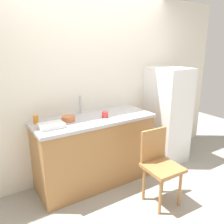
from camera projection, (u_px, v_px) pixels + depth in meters
ground_plane at (132, 202)px, 2.85m from camera, size 8.00×8.00×0.00m
back_wall at (91, 87)px, 3.30m from camera, size 4.80×0.10×2.53m
cabinet_base at (95, 152)px, 3.17m from camera, size 1.55×0.60×0.90m
countertop at (94, 119)px, 3.04m from camera, size 1.59×0.64×0.04m
faucet at (80, 105)px, 3.17m from camera, size 0.02×0.02×0.25m
refrigerator at (167, 115)px, 3.77m from camera, size 0.52×0.61×1.51m
chair at (159, 163)px, 2.76m from camera, size 0.42×0.42×0.89m
dish_tray at (51, 126)px, 2.67m from camera, size 0.28×0.20×0.05m
terracotta_bowl at (68, 119)px, 2.89m from camera, size 0.16×0.16×0.06m
cup_red at (105, 115)px, 3.03m from camera, size 0.08×0.08×0.08m
cup_orange at (36, 119)px, 2.80m from camera, size 0.06×0.06×0.10m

